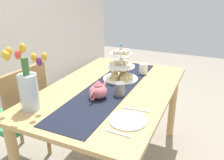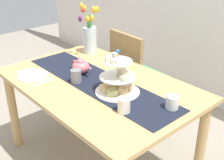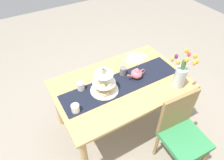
{
  "view_description": "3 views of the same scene",
  "coord_description": "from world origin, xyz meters",
  "px_view_note": "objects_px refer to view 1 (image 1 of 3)",
  "views": [
    {
      "loc": [
        -1.53,
        -0.71,
        1.48
      ],
      "look_at": [
        0.06,
        0.01,
        0.78
      ],
      "focal_mm": 37.62,
      "sensor_mm": 36.0,
      "label": 1
    },
    {
      "loc": [
        1.5,
        -1.19,
        1.68
      ],
      "look_at": [
        0.1,
        0.05,
        0.77
      ],
      "focal_mm": 47.36,
      "sensor_mm": 36.0,
      "label": 2
    },
    {
      "loc": [
        0.91,
        1.37,
        2.31
      ],
      "look_at": [
        0.07,
        -0.08,
        0.76
      ],
      "focal_mm": 33.17,
      "sensor_mm": 36.0,
      "label": 3
    }
  ],
  "objects_px": {
    "tulip_vase": "(28,85)",
    "dinner_plate_left": "(128,120)",
    "chair_left": "(19,113)",
    "tiered_cake_stand": "(121,69)",
    "fork_left": "(118,133)",
    "teapot": "(98,91)",
    "dining_table": "(110,100)",
    "cream_jug": "(125,61)",
    "knife_left": "(136,110)",
    "mug_white_text": "(143,69)",
    "mug_grey": "(120,89)"
  },
  "relations": [
    {
      "from": "tulip_vase",
      "to": "dinner_plate_left",
      "type": "distance_m",
      "value": 0.66
    },
    {
      "from": "chair_left",
      "to": "dinner_plate_left",
      "type": "xyz_separation_m",
      "value": [
        -0.1,
        -0.99,
        0.24
      ]
    },
    {
      "from": "tiered_cake_stand",
      "to": "fork_left",
      "type": "relative_size",
      "value": 2.03
    },
    {
      "from": "teapot",
      "to": "dining_table",
      "type": "bearing_deg",
      "value": 0.0
    },
    {
      "from": "teapot",
      "to": "tiered_cake_stand",
      "type": "bearing_deg",
      "value": -0.01
    },
    {
      "from": "tulip_vase",
      "to": "dinner_plate_left",
      "type": "height_order",
      "value": "tulip_vase"
    },
    {
      "from": "dining_table",
      "to": "cream_jug",
      "type": "distance_m",
      "value": 0.61
    },
    {
      "from": "chair_left",
      "to": "cream_jug",
      "type": "distance_m",
      "value": 1.09
    },
    {
      "from": "tulip_vase",
      "to": "cream_jug",
      "type": "height_order",
      "value": "tulip_vase"
    },
    {
      "from": "fork_left",
      "to": "cream_jug",
      "type": "bearing_deg",
      "value": 19.86
    },
    {
      "from": "dining_table",
      "to": "knife_left",
      "type": "height_order",
      "value": "knife_left"
    },
    {
      "from": "tiered_cake_stand",
      "to": "mug_white_text",
      "type": "xyz_separation_m",
      "value": [
        0.21,
        -0.14,
        -0.04
      ]
    },
    {
      "from": "dinner_plate_left",
      "to": "dining_table",
      "type": "bearing_deg",
      "value": 37.01
    },
    {
      "from": "tulip_vase",
      "to": "mug_white_text",
      "type": "height_order",
      "value": "tulip_vase"
    },
    {
      "from": "knife_left",
      "to": "mug_grey",
      "type": "height_order",
      "value": "mug_grey"
    },
    {
      "from": "dinner_plate_left",
      "to": "fork_left",
      "type": "bearing_deg",
      "value": 180.0
    },
    {
      "from": "chair_left",
      "to": "cream_jug",
      "type": "bearing_deg",
      "value": -33.6
    },
    {
      "from": "teapot",
      "to": "tulip_vase",
      "type": "bearing_deg",
      "value": 133.09
    },
    {
      "from": "chair_left",
      "to": "knife_left",
      "type": "bearing_deg",
      "value": -87.35
    },
    {
      "from": "tiered_cake_stand",
      "to": "mug_white_text",
      "type": "distance_m",
      "value": 0.25
    },
    {
      "from": "tulip_vase",
      "to": "mug_grey",
      "type": "relative_size",
      "value": 4.7
    },
    {
      "from": "cream_jug",
      "to": "tulip_vase",
      "type": "bearing_deg",
      "value": 168.36
    },
    {
      "from": "dining_table",
      "to": "chair_left",
      "type": "bearing_deg",
      "value": 113.23
    },
    {
      "from": "tiered_cake_stand",
      "to": "mug_white_text",
      "type": "bearing_deg",
      "value": -33.61
    },
    {
      "from": "mug_grey",
      "to": "mug_white_text",
      "type": "xyz_separation_m",
      "value": [
        0.51,
        -0.02,
        -0.0
      ]
    },
    {
      "from": "dinner_plate_left",
      "to": "mug_white_text",
      "type": "height_order",
      "value": "mug_white_text"
    },
    {
      "from": "dining_table",
      "to": "mug_grey",
      "type": "relative_size",
      "value": 15.38
    },
    {
      "from": "dinner_plate_left",
      "to": "cream_jug",
      "type": "bearing_deg",
      "value": 22.52
    },
    {
      "from": "tulip_vase",
      "to": "fork_left",
      "type": "xyz_separation_m",
      "value": [
        -0.03,
        -0.63,
        -0.16
      ]
    },
    {
      "from": "mug_grey",
      "to": "teapot",
      "type": "bearing_deg",
      "value": 132.05
    },
    {
      "from": "tiered_cake_stand",
      "to": "teapot",
      "type": "bearing_deg",
      "value": 179.99
    },
    {
      "from": "mug_white_text",
      "to": "teapot",
      "type": "bearing_deg",
      "value": 167.39
    },
    {
      "from": "tulip_vase",
      "to": "cream_jug",
      "type": "xyz_separation_m",
      "value": [
        1.1,
        -0.23,
        -0.12
      ]
    },
    {
      "from": "mug_white_text",
      "to": "fork_left",
      "type": "bearing_deg",
      "value": -170.55
    },
    {
      "from": "dining_table",
      "to": "tiered_cake_stand",
      "type": "height_order",
      "value": "tiered_cake_stand"
    },
    {
      "from": "teapot",
      "to": "knife_left",
      "type": "xyz_separation_m",
      "value": [
        -0.05,
        -0.3,
        -0.06
      ]
    },
    {
      "from": "dinner_plate_left",
      "to": "mug_white_text",
      "type": "xyz_separation_m",
      "value": [
        0.82,
        0.16,
        0.04
      ]
    },
    {
      "from": "mug_white_text",
      "to": "mug_grey",
      "type": "bearing_deg",
      "value": 177.7
    },
    {
      "from": "tulip_vase",
      "to": "dinner_plate_left",
      "type": "relative_size",
      "value": 1.94
    },
    {
      "from": "tulip_vase",
      "to": "chair_left",
      "type": "bearing_deg",
      "value": 58.98
    },
    {
      "from": "tulip_vase",
      "to": "mug_grey",
      "type": "height_order",
      "value": "tulip_vase"
    },
    {
      "from": "cream_jug",
      "to": "mug_grey",
      "type": "height_order",
      "value": "mug_grey"
    },
    {
      "from": "tiered_cake_stand",
      "to": "chair_left",
      "type": "bearing_deg",
      "value": 126.26
    },
    {
      "from": "cream_jug",
      "to": "dinner_plate_left",
      "type": "xyz_separation_m",
      "value": [
        -0.98,
        -0.41,
        -0.04
      ]
    },
    {
      "from": "tulip_vase",
      "to": "knife_left",
      "type": "xyz_separation_m",
      "value": [
        0.26,
        -0.63,
        -0.16
      ]
    },
    {
      "from": "mug_grey",
      "to": "chair_left",
      "type": "bearing_deg",
      "value": 104.04
    },
    {
      "from": "tiered_cake_stand",
      "to": "mug_grey",
      "type": "distance_m",
      "value": 0.33
    },
    {
      "from": "mug_grey",
      "to": "mug_white_text",
      "type": "distance_m",
      "value": 0.52
    },
    {
      "from": "dining_table",
      "to": "teapot",
      "type": "relative_size",
      "value": 6.13
    },
    {
      "from": "chair_left",
      "to": "dinner_plate_left",
      "type": "distance_m",
      "value": 1.03
    }
  ]
}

